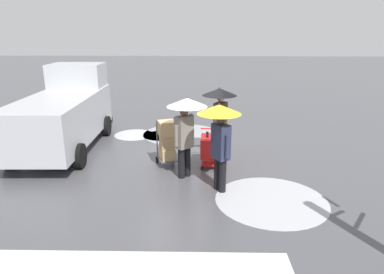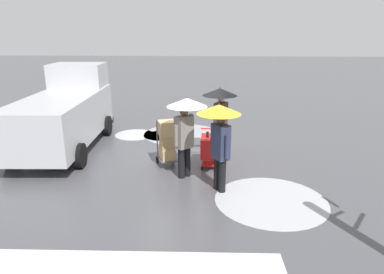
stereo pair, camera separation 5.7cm
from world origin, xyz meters
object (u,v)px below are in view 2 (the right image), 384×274
at_px(shopping_cart_vendor, 210,147).
at_px(pedestrian_black_side, 186,119).
at_px(cargo_van_parked_right, 65,112).
at_px(hand_dolly_boxes, 167,141).
at_px(pedestrian_pink_side, 220,105).
at_px(pedestrian_white_side, 220,127).

xyz_separation_m(shopping_cart_vendor, pedestrian_black_side, (0.65, 0.73, 1.02)).
bearing_deg(cargo_van_parked_right, hand_dolly_boxes, 155.71).
distance_m(cargo_van_parked_right, pedestrian_pink_side, 5.08).
height_order(cargo_van_parked_right, pedestrian_white_side, cargo_van_parked_right).
bearing_deg(pedestrian_pink_side, hand_dolly_boxes, 31.92).
distance_m(pedestrian_pink_side, pedestrian_black_side, 1.92).
xyz_separation_m(shopping_cart_vendor, pedestrian_white_side, (-0.19, 1.50, 1.02)).
bearing_deg(shopping_cart_vendor, cargo_van_parked_right, -18.42).
bearing_deg(shopping_cart_vendor, pedestrian_black_side, 48.36).
height_order(cargo_van_parked_right, pedestrian_black_side, cargo_van_parked_right).
bearing_deg(hand_dolly_boxes, pedestrian_white_side, 133.38).
bearing_deg(pedestrian_pink_side, shopping_cart_vendor, 72.67).
bearing_deg(hand_dolly_boxes, pedestrian_black_side, 128.75).
bearing_deg(cargo_van_parked_right, pedestrian_white_side, 147.97).
bearing_deg(cargo_van_parked_right, pedestrian_black_side, 150.58).
xyz_separation_m(shopping_cart_vendor, pedestrian_pink_side, (-0.29, -0.94, 1.02)).
bearing_deg(pedestrian_black_side, cargo_van_parked_right, -29.42).
xyz_separation_m(hand_dolly_boxes, pedestrian_pink_side, (-1.52, -0.95, 0.84)).
xyz_separation_m(shopping_cart_vendor, hand_dolly_boxes, (1.23, 0.01, 0.18)).
bearing_deg(hand_dolly_boxes, shopping_cart_vendor, -179.74).
height_order(shopping_cart_vendor, hand_dolly_boxes, hand_dolly_boxes).
xyz_separation_m(pedestrian_pink_side, pedestrian_black_side, (0.94, 1.67, 0.00)).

